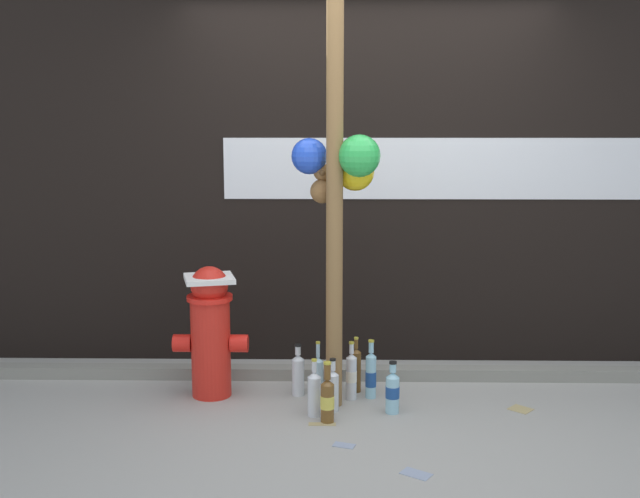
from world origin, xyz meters
name	(u,v)px	position (x,y,z in m)	size (l,w,h in m)	color
ground_plane	(376,434)	(0.00, 0.00, 0.00)	(14.00, 14.00, 0.00)	#9E9B93
building_wall	(367,149)	(0.00, 1.42, 1.50)	(10.00, 0.21, 3.01)	black
curb_strip	(368,373)	(0.00, 0.91, 0.04)	(8.00, 0.12, 0.08)	gray
memorial_post	(339,126)	(-0.21, 0.47, 1.66)	(0.56, 0.35, 2.96)	olive
fire_hydrant	(210,329)	(-0.99, 0.59, 0.43)	(0.46, 0.36, 0.82)	red
bottle_0	(351,375)	(-0.12, 0.53, 0.15)	(0.07, 0.07, 0.37)	silver
bottle_1	(371,375)	(0.00, 0.56, 0.15)	(0.07, 0.07, 0.37)	#93CCE0
bottle_2	(327,399)	(-0.27, 0.17, 0.14)	(0.08, 0.08, 0.36)	brown
bottle_3	(393,391)	(0.11, 0.32, 0.13)	(0.08, 0.08, 0.31)	#93CCE0
bottle_4	(298,374)	(-0.45, 0.60, 0.14)	(0.08, 0.08, 0.33)	silver
bottle_5	(333,389)	(-0.24, 0.35, 0.13)	(0.07, 0.07, 0.32)	silver
bottle_6	(318,373)	(-0.33, 0.67, 0.12)	(0.07, 0.07, 0.33)	#B2DBEA
bottle_7	(333,370)	(-0.23, 0.71, 0.12)	(0.07, 0.07, 0.30)	silver
bottle_8	(356,369)	(-0.09, 0.67, 0.15)	(0.06, 0.06, 0.36)	brown
bottle_9	(314,393)	(-0.34, 0.26, 0.14)	(0.08, 0.08, 0.34)	silver
litter_0	(344,445)	(-0.18, -0.15, 0.00)	(0.06, 0.12, 0.01)	#8C99B2
litter_1	(521,409)	(0.88, 0.38, 0.00)	(0.12, 0.11, 0.01)	tan
litter_2	(416,474)	(0.17, -0.47, 0.00)	(0.14, 0.09, 0.01)	#8C99B2
litter_3	(322,424)	(-0.30, 0.13, 0.00)	(0.15, 0.05, 0.01)	tan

